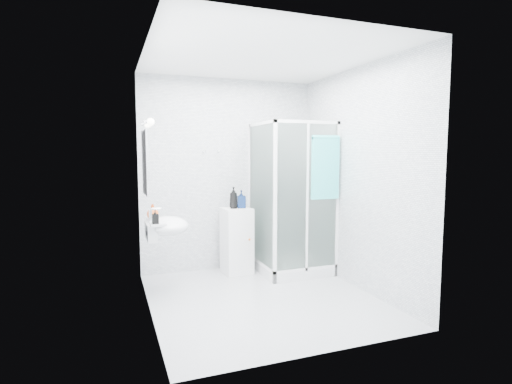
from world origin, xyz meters
name	(u,v)px	position (x,y,z in m)	size (l,w,h in m)	color
room	(263,181)	(0.00, 0.00, 1.30)	(2.40, 2.60, 2.60)	silver
shower_enclosure	(289,240)	(0.67, 0.77, 0.45)	(0.90, 0.95, 2.00)	silver
wall_basin	(165,226)	(-0.99, 0.45, 0.80)	(0.46, 0.56, 0.35)	silver
mirror	(145,163)	(-1.19, 0.45, 1.50)	(0.02, 0.60, 0.70)	white
vanity_lights	(148,123)	(-1.14, 0.45, 1.92)	(0.10, 0.40, 0.08)	silver
wall_hooks	(211,152)	(-0.25, 1.26, 1.62)	(0.23, 0.06, 0.03)	silver
storage_cabinet	(237,241)	(0.03, 1.02, 0.44)	(0.38, 0.40, 0.87)	white
hand_towel	(325,166)	(0.97, 0.36, 1.44)	(0.37, 0.05, 0.79)	#34C6C6
shampoo_bottle_a	(233,198)	(-0.02, 1.01, 1.02)	(0.11, 0.11, 0.29)	black
shampoo_bottle_b	(241,199)	(0.09, 1.03, 0.99)	(0.11, 0.11, 0.24)	#0C204B
soap_dispenser_orange	(153,212)	(-1.10, 0.59, 0.95)	(0.13, 0.13, 0.17)	#C54B17
soap_dispenser_black	(155,217)	(-1.11, 0.27, 0.94)	(0.07, 0.07, 0.15)	black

